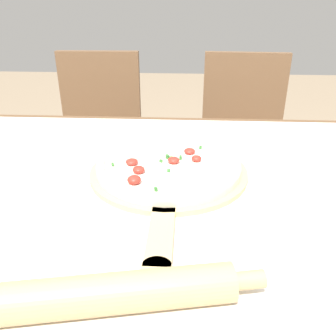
# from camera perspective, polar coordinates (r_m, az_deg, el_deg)

# --- Properties ---
(dining_table) EXTENTS (1.27, 1.03, 0.73)m
(dining_table) POSITION_cam_1_polar(r_m,az_deg,el_deg) (0.84, -3.45, -9.31)
(dining_table) COLOR brown
(dining_table) RESTS_ON ground_plane
(towel_cloth) EXTENTS (1.19, 0.95, 0.00)m
(towel_cloth) POSITION_cam_1_polar(r_m,az_deg,el_deg) (0.79, -3.65, -3.38)
(towel_cloth) COLOR silver
(towel_cloth) RESTS_ON dining_table
(pizza_peel) EXTENTS (0.37, 0.55, 0.01)m
(pizza_peel) POSITION_cam_1_polar(r_m,az_deg,el_deg) (0.83, 0.04, -1.15)
(pizza_peel) COLOR tan
(pizza_peel) RESTS_ON towel_cloth
(pizza) EXTENTS (0.34, 0.34, 0.04)m
(pizza) POSITION_cam_1_polar(r_m,az_deg,el_deg) (0.84, 0.09, 0.58)
(pizza) COLOR beige
(pizza) RESTS_ON pizza_peel
(rolling_pin) EXTENTS (0.48, 0.13, 0.06)m
(rolling_pin) POSITION_cam_1_polar(r_m,az_deg,el_deg) (0.51, -12.71, -19.37)
(rolling_pin) COLOR tan
(rolling_pin) RESTS_ON towel_cloth
(chair_left) EXTENTS (0.41, 0.41, 0.89)m
(chair_left) POSITION_cam_1_polar(r_m,az_deg,el_deg) (1.74, -10.87, 5.18)
(chair_left) COLOR brown
(chair_left) RESTS_ON ground_plane
(chair_right) EXTENTS (0.42, 0.42, 0.89)m
(chair_right) POSITION_cam_1_polar(r_m,az_deg,el_deg) (1.71, 11.75, 4.70)
(chair_right) COLOR brown
(chair_right) RESTS_ON ground_plane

